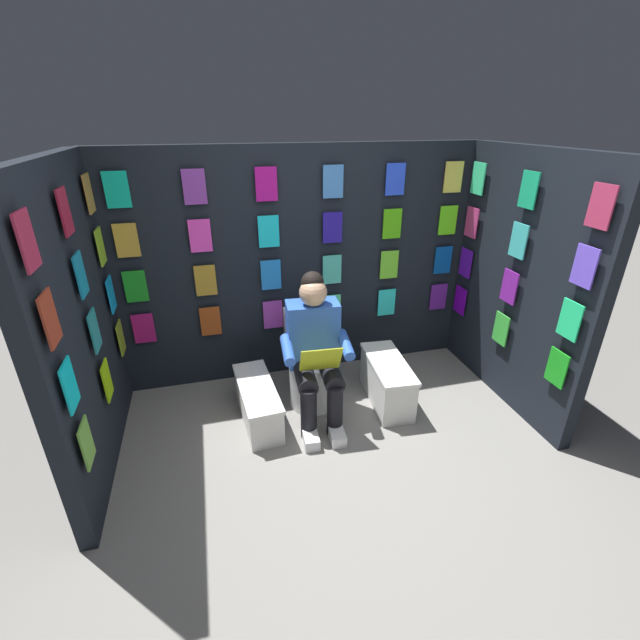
% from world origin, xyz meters
% --- Properties ---
extents(ground_plane, '(30.00, 30.00, 0.00)m').
position_xyz_m(ground_plane, '(0.00, 0.00, 0.00)').
color(ground_plane, gray).
extents(display_wall_back, '(3.21, 0.14, 2.04)m').
position_xyz_m(display_wall_back, '(0.00, -1.65, 1.02)').
color(display_wall_back, black).
rests_on(display_wall_back, ground).
extents(display_wall_left, '(0.14, 1.60, 2.04)m').
position_xyz_m(display_wall_left, '(-1.60, -0.80, 1.02)').
color(display_wall_left, black).
rests_on(display_wall_left, ground).
extents(display_wall_right, '(0.14, 1.60, 2.04)m').
position_xyz_m(display_wall_right, '(1.60, -0.80, 1.02)').
color(display_wall_right, black).
rests_on(display_wall_right, ground).
extents(toilet, '(0.42, 0.57, 0.77)m').
position_xyz_m(toilet, '(0.04, -1.11, 0.33)').
color(toilet, white).
rests_on(toilet, ground).
extents(person_reading, '(0.54, 0.70, 1.19)m').
position_xyz_m(person_reading, '(0.06, -0.88, 0.60)').
color(person_reading, blue).
rests_on(person_reading, ground).
extents(comic_longbox_near, '(0.32, 0.79, 0.32)m').
position_xyz_m(comic_longbox_near, '(0.52, -0.93, 0.16)').
color(comic_longbox_near, white).
rests_on(comic_longbox_near, ground).
extents(comic_longbox_far, '(0.34, 0.74, 0.39)m').
position_xyz_m(comic_longbox_far, '(-0.57, -0.90, 0.19)').
color(comic_longbox_far, white).
rests_on(comic_longbox_far, ground).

